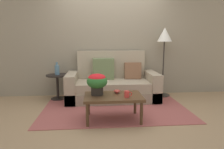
% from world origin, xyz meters
% --- Properties ---
extents(ground_plane, '(14.00, 14.00, 0.00)m').
position_xyz_m(ground_plane, '(0.00, 0.00, 0.00)').
color(ground_plane, '#997A56').
extents(wall_back, '(6.40, 0.12, 2.90)m').
position_xyz_m(wall_back, '(0.00, 1.28, 1.45)').
color(wall_back, gray).
rests_on(wall_back, ground).
extents(area_rug, '(2.75, 1.61, 0.01)m').
position_xyz_m(area_rug, '(0.00, 0.12, 0.01)').
color(area_rug, '#994C47').
rests_on(area_rug, ground).
extents(couch, '(1.99, 0.86, 1.07)m').
position_xyz_m(couch, '(0.00, 0.82, 0.32)').
color(couch, gray).
rests_on(couch, ground).
extents(coffee_table, '(0.94, 0.60, 0.43)m').
position_xyz_m(coffee_table, '(-0.08, -0.37, 0.38)').
color(coffee_table, '#442D1B').
rests_on(coffee_table, ground).
extents(side_table, '(0.48, 0.48, 0.56)m').
position_xyz_m(side_table, '(-1.22, 0.89, 0.39)').
color(side_table, black).
rests_on(side_table, ground).
extents(floor_lamp, '(0.35, 0.35, 1.60)m').
position_xyz_m(floor_lamp, '(1.21, 0.97, 1.29)').
color(floor_lamp, '#2D2823').
rests_on(floor_lamp, ground).
extents(potted_plant, '(0.34, 0.34, 0.35)m').
position_xyz_m(potted_plant, '(-0.35, -0.32, 0.65)').
color(potted_plant, black).
rests_on(potted_plant, coffee_table).
extents(coffee_mug, '(0.13, 0.08, 0.10)m').
position_xyz_m(coffee_mug, '(0.12, -0.50, 0.48)').
color(coffee_mug, red).
rests_on(coffee_mug, coffee_table).
extents(snack_bowl, '(0.12, 0.12, 0.06)m').
position_xyz_m(snack_bowl, '(-0.01, -0.24, 0.46)').
color(snack_bowl, '#B2382D').
rests_on(snack_bowl, coffee_table).
extents(table_vase, '(0.10, 0.10, 0.27)m').
position_xyz_m(table_vase, '(-1.21, 0.89, 0.68)').
color(table_vase, slate).
rests_on(table_vase, side_table).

